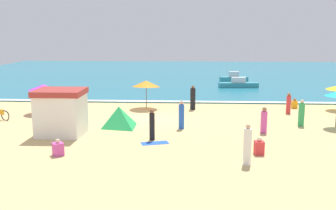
{
  "coord_description": "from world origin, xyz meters",
  "views": [
    {
      "loc": [
        2.49,
        -26.19,
        6.0
      ],
      "look_at": [
        1.06,
        0.98,
        0.8
      ],
      "focal_mm": 41.75,
      "sensor_mm": 36.0,
      "label": 1
    }
  ],
  "objects": [
    {
      "name": "ground_plane",
      "position": [
        0.0,
        0.0,
        0.0
      ],
      "size": [
        60.0,
        60.0,
        0.0
      ],
      "primitive_type": "plane",
      "color": "#D8B775"
    },
    {
      "name": "ocean_water",
      "position": [
        0.0,
        28.0,
        0.05
      ],
      "size": [
        60.0,
        44.0,
        0.1
      ],
      "primitive_type": "cube",
      "color": "teal",
      "rests_on": "ground_plane"
    },
    {
      "name": "wave_breaker_foam",
      "position": [
        0.0,
        6.3,
        0.1
      ],
      "size": [
        57.0,
        0.7,
        0.01
      ],
      "primitive_type": "cube",
      "color": "white",
      "rests_on": "ocean_water"
    },
    {
      "name": "lifeguard_cabana",
      "position": [
        -4.86,
        -4.45,
        1.37
      ],
      "size": [
        2.73,
        2.36,
        2.69
      ],
      "color": "white",
      "rests_on": "ground_plane"
    },
    {
      "name": "beach_umbrella_0",
      "position": [
        -8.12,
        1.6,
        1.92
      ],
      "size": [
        2.21,
        2.23,
        2.16
      ],
      "color": "silver",
      "rests_on": "ground_plane"
    },
    {
      "name": "beach_umbrella_2",
      "position": [
        -0.78,
        3.75,
        1.93
      ],
      "size": [
        2.43,
        2.45,
        2.26
      ],
      "color": "#4C3823",
      "rests_on": "ground_plane"
    },
    {
      "name": "beach_tent",
      "position": [
        -1.88,
        -2.26,
        0.65
      ],
      "size": [
        2.92,
        2.97,
        1.3
      ],
      "color": "green",
      "rests_on": "ground_plane"
    },
    {
      "name": "beachgoer_0",
      "position": [
        10.81,
        4.31,
        0.34
      ],
      "size": [
        0.42,
        0.42,
        0.81
      ],
      "color": "orange",
      "rests_on": "ground_plane"
    },
    {
      "name": "beachgoer_1",
      "position": [
        6.98,
        -3.44,
        0.74
      ],
      "size": [
        0.47,
        0.47,
        1.58
      ],
      "color": "#D84CA5",
      "rests_on": "ground_plane"
    },
    {
      "name": "beachgoer_2",
      "position": [
        2.85,
        3.42,
        0.87
      ],
      "size": [
        0.43,
        0.43,
        1.88
      ],
      "color": "black",
      "rests_on": "ground_plane"
    },
    {
      "name": "beachgoer_3",
      "position": [
        -3.82,
        -8.23,
        0.34
      ],
      "size": [
        0.66,
        0.66,
        0.83
      ],
      "color": "#D84CA5",
      "rests_on": "ground_plane"
    },
    {
      "name": "beachgoer_4",
      "position": [
        5.17,
        -9.12,
        0.89
      ],
      "size": [
        0.51,
        0.51,
        1.91
      ],
      "color": "white",
      "rests_on": "ground_plane"
    },
    {
      "name": "beachgoer_5",
      "position": [
        5.99,
        -7.56,
        0.37
      ],
      "size": [
        0.47,
        0.47,
        0.89
      ],
      "color": "red",
      "rests_on": "ground_plane"
    },
    {
      "name": "beachgoer_6",
      "position": [
        0.5,
        -5.26,
        0.85
      ],
      "size": [
        0.37,
        0.37,
        1.76
      ],
      "color": "black",
      "rests_on": "ground_plane"
    },
    {
      "name": "beachgoer_7",
      "position": [
        9.7,
        -1.51,
        0.79
      ],
      "size": [
        0.47,
        0.47,
        1.71
      ],
      "color": "green",
      "rests_on": "ground_plane"
    },
    {
      "name": "beachgoer_8",
      "position": [
        9.85,
        2.33,
        0.73
      ],
      "size": [
        0.46,
        0.46,
        1.55
      ],
      "color": "red",
      "rests_on": "ground_plane"
    },
    {
      "name": "beachgoer_9",
      "position": [
        2.08,
        -2.61,
        0.83
      ],
      "size": [
        0.34,
        0.34,
        1.76
      ],
      "color": "blue",
      "rests_on": "ground_plane"
    },
    {
      "name": "beach_towel_0",
      "position": [
        0.71,
        -5.9,
        0.01
      ],
      "size": [
        1.6,
        1.05,
        0.01
      ],
      "color": "blue",
      "rests_on": "ground_plane"
    },
    {
      "name": "beach_towel_1",
      "position": [
        -6.13,
        -3.03,
        0.01
      ],
      "size": [
        1.58,
        1.01,
        0.01
      ],
      "color": "white",
      "rests_on": "ground_plane"
    },
    {
      "name": "small_boat_0",
      "position": [
        7.69,
        18.65,
        0.55
      ],
      "size": [
        3.26,
        1.34,
        1.3
      ],
      "color": "teal",
      "rests_on": "ocean_water"
    },
    {
      "name": "small_boat_1",
      "position": [
        7.77,
        14.96,
        0.46
      ],
      "size": [
        4.17,
        1.26,
        1.07
      ],
      "color": "teal",
      "rests_on": "ocean_water"
    }
  ]
}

